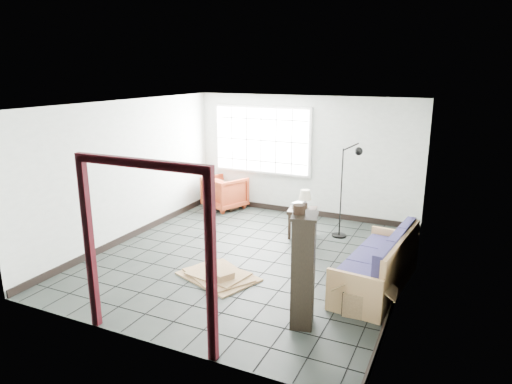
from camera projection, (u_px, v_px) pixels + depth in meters
The scene contains 15 objects.
ground at pixel (250, 258), 7.80m from camera, with size 5.50×5.50×0.00m, color black.
room_shell at pixel (250, 161), 7.39m from camera, with size 5.02×5.52×2.61m.
window_panel at pixel (262, 140), 10.16m from camera, with size 2.32×0.08×1.52m.
doorway_trim at pixel (144, 231), 5.08m from camera, with size 1.80×0.08×2.20m.
futon_sofa at pixel (380, 268), 6.64m from camera, with size 0.96×2.06×0.88m.
armchair at pixel (225, 191), 10.52m from camera, with size 0.81×0.76×0.83m, color maroon.
side_table at pixel (302, 214), 8.70m from camera, with size 0.59×0.59×0.56m.
table_lamp at pixel (305, 196), 8.61m from camera, with size 0.29×0.29×0.37m.
projector at pixel (300, 205), 8.75m from camera, with size 0.30×0.27×0.09m.
floor_lamp at pixel (349, 188), 8.52m from camera, with size 0.57×0.37×1.84m.
console_shelf at pixel (222, 195), 10.59m from camera, with size 0.85×0.49×0.62m.
tall_shelf at pixel (303, 270), 5.59m from camera, with size 0.39×0.46×1.46m.
pot at pixel (299, 209), 5.42m from camera, with size 0.18×0.18×0.11m.
open_box at pixel (364, 301), 6.01m from camera, with size 0.83×0.44×0.46m.
cardboard_pile at pixel (219, 275), 7.05m from camera, with size 1.37×1.17×0.17m.
Camera 1 is at (3.15, -6.52, 3.12)m, focal length 32.00 mm.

